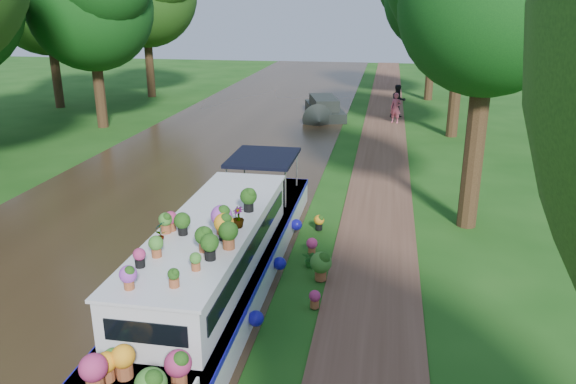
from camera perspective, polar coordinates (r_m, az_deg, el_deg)
The scene contains 8 objects.
ground at distance 14.65m, azimuth 4.05°, elevation -6.81°, with size 100.00×100.00×0.00m, color #184711.
canal_water at distance 16.31m, azimuth -17.49°, elevation -4.89°, with size 10.00×100.00×0.02m, color black.
towpath at distance 14.58m, azimuth 8.77°, elevation -7.05°, with size 2.20×100.00×0.03m, color brown.
plant_boat at distance 12.42m, azimuth -7.64°, elevation -7.47°, with size 2.29×13.52×2.30m.
second_boat at distance 32.72m, azimuth 3.67°, elevation 8.44°, with size 2.99×6.19×1.14m.
pedestrian_pink at distance 31.32m, azimuth 10.89°, elevation 8.38°, with size 0.59×0.39×1.63m, color pink.
pedestrian_dark at distance 32.90m, azimuth 11.12°, elevation 9.05°, with size 0.90×0.70×1.85m, color black.
verge_plant at distance 14.11m, azimuth 2.34°, elevation -6.81°, with size 0.40×0.35×0.45m, color #247121.
Camera 1 is at (1.29, -13.15, 6.31)m, focal length 35.00 mm.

